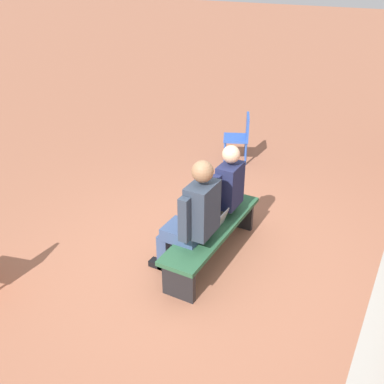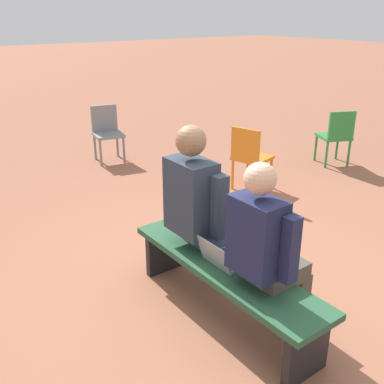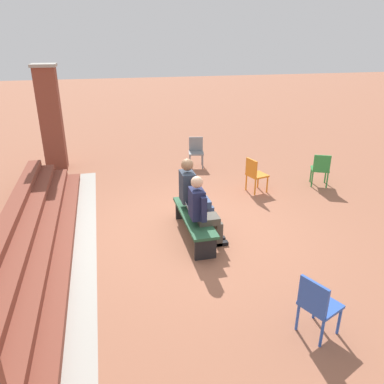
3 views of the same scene
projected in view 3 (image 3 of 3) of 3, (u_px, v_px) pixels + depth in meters
ground_plane at (195, 231)px, 7.29m from camera, size 60.00×60.00×0.00m
concrete_strip at (85, 249)px, 6.66m from camera, size 8.24×0.40×0.01m
brick_steps at (26, 245)px, 6.36m from camera, size 7.44×1.20×0.60m
brick_pillar_right_of_steps at (51, 118)px, 10.23m from camera, size 0.64×0.64×2.86m
bench at (194, 219)px, 6.96m from camera, size 1.80×0.44×0.45m
person_student at (203, 209)px, 6.52m from camera, size 0.54×0.68×1.34m
person_adult at (193, 192)px, 7.15m from camera, size 0.59×0.75×1.43m
laptop at (193, 212)px, 6.91m from camera, size 0.32×0.29×0.21m
plastic_chair_near_bench_right at (321, 168)px, 9.31m from camera, size 0.56×0.56×0.84m
plastic_chair_by_pillar at (255, 173)px, 8.95m from camera, size 0.51×0.51×0.84m
plastic_chair_mid_courtyard at (317, 303)px, 4.58m from camera, size 0.55×0.55×0.84m
plastic_chair_near_bench_left at (196, 150)px, 10.77m from camera, size 0.50×0.50×0.84m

